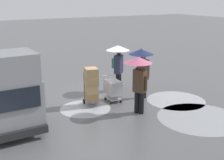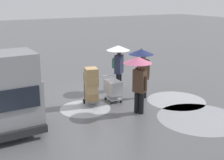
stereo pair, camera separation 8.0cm
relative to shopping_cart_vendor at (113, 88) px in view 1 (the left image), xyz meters
The scene contains 9 objects.
ground_plane 1.22m from the shopping_cart_vendor, 68.45° to the right, with size 90.00×90.00×0.00m, color #5B5B5E.
slush_patch_near_cluster 1.48m from the shopping_cart_vendor, ahead, with size 1.96×1.96×0.01m, color #ADAFB5.
slush_patch_under_van 2.69m from the shopping_cart_vendor, 152.21° to the left, with size 2.41×2.41×0.01m, color #ADAFB5.
slush_patch_far_side 3.59m from the shopping_cart_vendor, 120.08° to the left, with size 2.99×2.99×0.01m, color #999BA0.
shopping_cart_vendor is the anchor object (origin of this frame).
hand_dolly_boxes 1.04m from the shopping_cart_vendor, ahead, with size 0.64×0.78×1.53m.
pedestrian_pink_side 1.73m from the shopping_cart_vendor, 129.23° to the right, with size 1.04×1.04×2.15m.
pedestrian_black_side 1.86m from the shopping_cart_vendor, 96.34° to the left, with size 1.04×1.04×2.15m.
pedestrian_white_side 1.61m from the shopping_cart_vendor, 169.24° to the left, with size 1.04×1.04×2.15m.
Camera 1 is at (5.39, 11.02, 4.19)m, focal length 47.57 mm.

